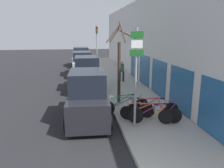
# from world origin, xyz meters

# --- Properties ---
(ground_plane) EXTENTS (80.00, 80.00, 0.00)m
(ground_plane) POSITION_xyz_m (0.00, 11.20, 0.00)
(ground_plane) COLOR black
(sidewalk_curb) EXTENTS (3.20, 32.00, 0.15)m
(sidewalk_curb) POSITION_xyz_m (2.60, 14.00, 0.07)
(sidewalk_curb) COLOR #9E9B93
(sidewalk_curb) RESTS_ON ground
(building_facade) EXTENTS (0.23, 32.00, 6.50)m
(building_facade) POSITION_xyz_m (4.35, 13.91, 3.21)
(building_facade) COLOR silver
(building_facade) RESTS_ON ground
(signpost) EXTENTS (0.54, 0.11, 3.97)m
(signpost) POSITION_xyz_m (1.58, 4.47, 2.38)
(signpost) COLOR #939399
(signpost) RESTS_ON sidewalk_curb
(bicycle_0) EXTENTS (2.26, 0.53, 0.92)m
(bicycle_0) POSITION_xyz_m (2.53, 4.68, 0.54)
(bicycle_0) COLOR black
(bicycle_0) RESTS_ON sidewalk_curb
(bicycle_1) EXTENTS (2.09, 1.04, 0.87)m
(bicycle_1) POSITION_xyz_m (2.19, 4.90, 0.53)
(bicycle_1) COLOR black
(bicycle_1) RESTS_ON sidewalk_curb
(bicycle_2) EXTENTS (2.47, 0.44, 0.97)m
(bicycle_2) POSITION_xyz_m (2.57, 5.24, 0.56)
(bicycle_2) COLOR black
(bicycle_2) RESTS_ON sidewalk_curb
(bicycle_3) EXTENTS (2.48, 0.76, 0.96)m
(bicycle_3) POSITION_xyz_m (1.49, 5.58, 0.56)
(bicycle_3) COLOR black
(bicycle_3) RESTS_ON sidewalk_curb
(bicycle_4) EXTENTS (2.39, 0.45, 0.96)m
(bicycle_4) POSITION_xyz_m (1.50, 5.97, 0.56)
(bicycle_4) COLOR black
(bicycle_4) RESTS_ON sidewalk_curb
(parked_car_0) EXTENTS (2.09, 4.29, 2.29)m
(parked_car_0) POSITION_xyz_m (-0.24, 5.94, 1.03)
(parked_car_0) COLOR black
(parked_car_0) RESTS_ON ground
(parked_car_1) EXTENTS (2.00, 4.15, 2.35)m
(parked_car_1) POSITION_xyz_m (-0.02, 11.38, 1.08)
(parked_car_1) COLOR #144728
(parked_car_1) RESTS_ON ground
(parked_car_2) EXTENTS (2.10, 4.65, 2.23)m
(parked_car_2) POSITION_xyz_m (-0.25, 16.89, 1.02)
(parked_car_2) COLOR #B2B7BC
(parked_car_2) RESTS_ON ground
(parked_car_3) EXTENTS (2.20, 4.74, 2.25)m
(parked_car_3) POSITION_xyz_m (-0.22, 22.73, 1.02)
(parked_car_3) COLOR silver
(parked_car_3) RESTS_ON ground
(pedestrian_near) EXTENTS (0.41, 0.36, 1.61)m
(pedestrian_near) POSITION_xyz_m (2.79, 13.09, 1.08)
(pedestrian_near) COLOR #1E2338
(pedestrian_near) RESTS_ON sidewalk_curb
(street_tree) EXTENTS (1.89, 1.49, 4.35)m
(street_tree) POSITION_xyz_m (1.57, 7.73, 2.27)
(street_tree) COLOR #3D2D23
(street_tree) RESTS_ON sidewalk_curb
(traffic_light) EXTENTS (0.20, 0.30, 4.50)m
(traffic_light) POSITION_xyz_m (1.36, 18.75, 3.03)
(traffic_light) COLOR #939399
(traffic_light) RESTS_ON sidewalk_curb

